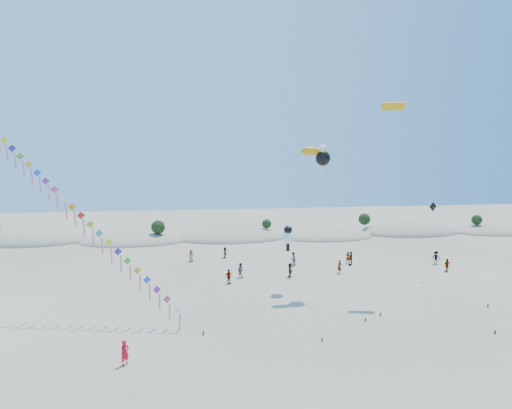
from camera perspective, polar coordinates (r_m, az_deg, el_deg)
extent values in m
plane|color=gray|center=(30.22, 3.64, -22.26)|extent=(160.00, 160.00, 0.00)
ellipsoid|color=gray|center=(78.05, -27.51, -4.48)|extent=(16.00, 8.80, 3.60)
ellipsoid|color=#1F3C16|center=(77.86, -27.55, -3.76)|extent=(12.80, 5.76, 0.64)
ellipsoid|color=gray|center=(72.73, -15.93, -4.73)|extent=(17.60, 9.68, 3.00)
ellipsoid|color=#1F3C16|center=(72.57, -15.95, -4.10)|extent=(14.08, 6.34, 0.70)
ellipsoid|color=gray|center=(72.79, -3.25, -4.45)|extent=(19.00, 10.45, 3.40)
ellipsoid|color=#1F3C16|center=(72.60, -3.26, -3.72)|extent=(15.20, 6.84, 0.76)
ellipsoid|color=gray|center=(74.31, 9.26, -4.29)|extent=(16.40, 9.02, 2.80)
ellipsoid|color=#1F3C16|center=(74.16, 9.27, -3.70)|extent=(13.12, 5.90, 0.66)
ellipsoid|color=gray|center=(81.91, 19.70, -3.54)|extent=(18.00, 9.90, 3.80)
ellipsoid|color=#1F3C16|center=(81.73, 19.73, -2.82)|extent=(14.40, 6.48, 0.72)
ellipsoid|color=gray|center=(89.36, 29.24, -3.17)|extent=(16.80, 9.24, 3.00)
ellipsoid|color=#1F3C16|center=(89.23, 29.27, -2.65)|extent=(13.44, 6.05, 0.67)
sphere|color=black|center=(70.60, -12.92, -2.95)|extent=(2.20, 2.20, 2.20)
sphere|color=black|center=(73.13, 1.43, -2.59)|extent=(1.60, 1.60, 1.60)
sphere|color=black|center=(79.19, 14.25, -1.90)|extent=(2.10, 2.10, 2.10)
sphere|color=black|center=(86.35, 27.36, -1.83)|extent=(1.80, 1.80, 1.80)
cube|color=#3F2D1E|center=(36.40, -7.04, -16.60)|extent=(0.12, 0.12, 0.35)
cylinder|color=silver|center=(41.46, -24.07, 0.51)|extent=(23.88, 12.43, 20.89)
cube|color=white|center=(36.83, -10.46, -13.57)|extent=(1.30, 0.51, 1.37)
cube|color=#E76192|center=(37.27, -10.13, -15.13)|extent=(0.19, 0.45, 1.55)
cube|color=#DA4570|center=(37.04, -11.78, -12.28)|extent=(1.30, 0.51, 1.37)
cube|color=#E76192|center=(37.45, -11.44, -13.84)|extent=(0.19, 0.45, 1.55)
cube|color=purple|center=(37.29, -13.07, -10.99)|extent=(1.30, 0.51, 1.37)
cube|color=#E76192|center=(37.67, -12.73, -12.56)|extent=(0.19, 0.45, 1.55)
cube|color=blue|center=(37.57, -14.32, -9.72)|extent=(1.30, 0.51, 1.37)
cube|color=#E76192|center=(37.93, -13.98, -11.28)|extent=(0.19, 0.45, 1.55)
cube|color=yellow|center=(37.89, -15.55, -8.46)|extent=(1.30, 0.51, 1.37)
cube|color=#E76192|center=(38.22, -15.21, -10.03)|extent=(0.19, 0.45, 1.55)
cube|color=green|center=(38.24, -16.75, -7.22)|extent=(1.30, 0.51, 1.37)
cube|color=#E76192|center=(38.55, -16.41, -8.78)|extent=(0.19, 0.45, 1.55)
cube|color=#37238C|center=(38.63, -17.92, -6.00)|extent=(1.30, 0.51, 1.37)
cube|color=#E76192|center=(38.91, -17.58, -7.56)|extent=(0.19, 0.45, 1.55)
cube|color=#F4F71A|center=(39.05, -19.06, -4.80)|extent=(1.30, 0.51, 1.37)
cube|color=#E76192|center=(39.30, -18.71, -6.36)|extent=(0.19, 0.45, 1.55)
cube|color=#18A9B5|center=(39.50, -20.17, -3.63)|extent=(1.30, 0.51, 1.37)
cube|color=#E76192|center=(39.73, -19.83, -5.18)|extent=(0.19, 0.45, 1.55)
cube|color=#ADD318|center=(39.98, -21.25, -2.49)|extent=(1.30, 0.51, 1.37)
cube|color=#E76192|center=(40.18, -20.91, -4.02)|extent=(0.19, 0.45, 1.55)
cube|color=red|center=(40.50, -22.30, -1.37)|extent=(1.30, 0.51, 1.37)
cube|color=#E76192|center=(40.67, -21.96, -2.89)|extent=(0.19, 0.45, 1.55)
cube|color=orange|center=(41.04, -23.33, -0.28)|extent=(1.30, 0.51, 1.37)
cube|color=#E76192|center=(41.19, -22.99, -1.78)|extent=(0.19, 0.45, 1.55)
cube|color=white|center=(41.60, -24.33, 0.78)|extent=(1.30, 0.51, 1.37)
cube|color=#E76192|center=(41.73, -23.99, -0.71)|extent=(0.19, 0.45, 1.55)
cube|color=#DA4570|center=(42.20, -25.30, 1.81)|extent=(1.30, 0.51, 1.37)
cube|color=#E76192|center=(42.30, -24.96, 0.34)|extent=(0.19, 0.45, 1.55)
cube|color=purple|center=(42.82, -26.24, 2.82)|extent=(1.30, 0.51, 1.37)
cube|color=#E76192|center=(42.89, -25.91, 1.36)|extent=(0.19, 0.45, 1.55)
cube|color=blue|center=(43.46, -27.16, 3.79)|extent=(1.30, 0.51, 1.37)
cube|color=#E76192|center=(43.51, -26.83, 2.36)|extent=(0.19, 0.45, 1.55)
cube|color=yellow|center=(44.12, -28.05, 4.73)|extent=(1.30, 0.51, 1.37)
cube|color=#E76192|center=(44.16, -27.72, 3.32)|extent=(0.19, 0.45, 1.55)
cube|color=green|center=(44.81, -28.92, 5.64)|extent=(1.30, 0.51, 1.37)
cube|color=#E76192|center=(44.82, -28.60, 4.25)|extent=(0.19, 0.45, 1.55)
cube|color=#37238C|center=(45.52, -29.77, 6.53)|extent=(1.30, 0.51, 1.37)
cube|color=#E76192|center=(45.51, -29.44, 5.16)|extent=(0.19, 0.45, 1.55)
cube|color=#F4F71A|center=(46.25, -30.59, 7.38)|extent=(1.30, 0.51, 1.37)
cube|color=#E76192|center=(46.22, -30.27, 6.04)|extent=(0.19, 0.45, 1.55)
cube|color=#3F2D1E|center=(35.38, 8.81, -17.41)|extent=(0.10, 0.10, 0.30)
cylinder|color=silver|center=(39.00, 7.92, -3.86)|extent=(2.00, 12.19, 14.77)
ellipsoid|color=orange|center=(44.39, 7.24, 7.10)|extent=(2.00, 0.88, 0.88)
cone|color=orange|center=(44.68, 8.64, 7.08)|extent=(0.80, 0.80, 0.80)
cube|color=#3F2D1E|center=(39.80, 14.41, -14.66)|extent=(0.10, 0.10, 0.30)
cylinder|color=silver|center=(42.13, 8.95, -9.35)|extent=(5.12, 9.07, 5.76)
sphere|color=white|center=(45.07, 4.28, -4.40)|extent=(1.33, 1.33, 1.33)
sphere|color=black|center=(44.91, 4.29, -3.41)|extent=(0.88, 0.88, 0.88)
cube|color=black|center=(45.30, 4.27, -5.72)|extent=(0.35, 0.18, 0.80)
cube|color=#3F2D1E|center=(41.26, 16.25, -13.92)|extent=(0.10, 0.10, 0.30)
cylinder|color=silver|center=(42.36, 12.38, -3.59)|extent=(3.31, 8.06, 14.00)
sphere|color=black|center=(44.92, 8.90, 6.10)|extent=(1.54, 1.54, 1.54)
sphere|color=white|center=(44.91, 8.93, 7.27)|extent=(1.00, 1.00, 1.00)
cube|color=white|center=(44.96, 8.87, 4.61)|extent=(0.35, 0.18, 0.80)
cube|color=white|center=(44.73, 8.04, 6.11)|extent=(0.60, 0.15, 0.25)
cube|color=white|center=(45.12, 9.76, 6.09)|extent=(0.60, 0.15, 0.25)
cube|color=#3F2D1E|center=(41.20, 29.26, -14.62)|extent=(0.10, 0.10, 0.30)
cylinder|color=silver|center=(42.38, 23.15, -0.42)|extent=(4.21, 11.58, 19.24)
cube|color=#EBA10C|center=(46.37, 17.79, 12.36)|extent=(2.37, 0.97, 0.83)
cube|color=black|center=(46.39, 17.78, 12.36)|extent=(2.29, 0.58, 0.19)
cube|color=#3F2D1E|center=(47.30, 28.52, -11.75)|extent=(0.10, 0.10, 0.30)
cylinder|color=silver|center=(50.28, 25.29, -5.72)|extent=(0.16, 10.32, 8.30)
cube|color=black|center=(53.86, 22.53, -0.26)|extent=(1.08, 0.32, 1.11)
imported|color=red|center=(32.74, -17.08, -18.36)|extent=(0.76, 0.77, 1.79)
imported|color=slate|center=(50.58, -2.09, -8.76)|extent=(1.07, 1.05, 1.74)
imported|color=slate|center=(55.73, 4.95, -7.23)|extent=(1.08, 1.01, 1.77)
imported|color=slate|center=(48.36, -3.66, -9.57)|extent=(1.04, 0.89, 1.67)
imported|color=slate|center=(53.08, 11.08, -8.16)|extent=(0.66, 0.72, 1.65)
imported|color=slate|center=(50.91, 4.59, -8.71)|extent=(0.57, 1.57, 1.67)
imported|color=slate|center=(57.79, 12.16, -6.93)|extent=(0.68, 0.57, 1.60)
imported|color=slate|center=(57.10, 12.54, -7.02)|extent=(0.60, 1.10, 1.79)
imported|color=slate|center=(58.13, -8.64, -6.78)|extent=(0.90, 0.75, 1.57)
imported|color=slate|center=(57.83, 24.11, -7.40)|extent=(1.01, 0.58, 1.62)
imported|color=slate|center=(61.06, 22.84, -6.54)|extent=(1.24, 1.16, 1.68)
imported|color=slate|center=(59.52, -4.14, -6.40)|extent=(0.53, 1.42, 1.51)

